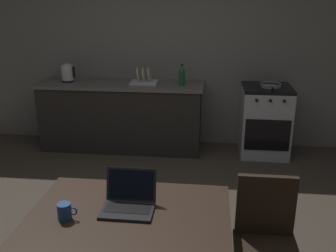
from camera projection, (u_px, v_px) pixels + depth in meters
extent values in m
plane|color=#473D33|center=(136.00, 240.00, 3.26)|extent=(12.00, 12.00, 0.00)
cube|color=gray|center=(190.00, 43.00, 5.06)|extent=(6.40, 0.10, 2.75)
cube|color=#282623|center=(122.00, 117.00, 5.13)|extent=(2.10, 0.60, 0.86)
cube|color=#66605B|center=(121.00, 84.00, 4.98)|extent=(2.16, 0.64, 0.04)
cube|color=#B7BABF|center=(265.00, 122.00, 4.93)|extent=(0.60, 0.60, 0.86)
cube|color=black|center=(268.00, 88.00, 4.78)|extent=(0.60, 0.60, 0.04)
cube|color=black|center=(267.00, 135.00, 4.66)|extent=(0.54, 0.01, 0.39)
cylinder|color=black|center=(257.00, 100.00, 4.53)|extent=(0.04, 0.02, 0.04)
cylinder|color=black|center=(271.00, 101.00, 4.51)|extent=(0.04, 0.02, 0.04)
cylinder|color=black|center=(284.00, 101.00, 4.50)|extent=(0.04, 0.02, 0.04)
cube|color=#332319|center=(129.00, 217.00, 2.32)|extent=(1.22, 0.86, 0.04)
cylinder|color=#332319|center=(68.00, 227.00, 2.85)|extent=(0.05, 0.05, 0.68)
cylinder|color=#332319|center=(217.00, 237.00, 2.73)|extent=(0.05, 0.05, 0.68)
cube|color=#2D2116|center=(266.00, 252.00, 2.40)|extent=(0.40, 0.40, 0.04)
cube|color=#2D2116|center=(266.00, 205.00, 2.49)|extent=(0.38, 0.04, 0.42)
cube|color=#232326|center=(127.00, 211.00, 2.34)|extent=(0.32, 0.22, 0.02)
cube|color=black|center=(128.00, 208.00, 2.35)|extent=(0.28, 0.12, 0.00)
cube|color=#232326|center=(131.00, 184.00, 2.43)|extent=(0.32, 0.06, 0.20)
cube|color=black|center=(131.00, 185.00, 2.43)|extent=(0.29, 0.05, 0.18)
cylinder|color=black|center=(68.00, 81.00, 5.05)|extent=(0.16, 0.16, 0.02)
cylinder|color=silver|center=(67.00, 73.00, 5.01)|extent=(0.15, 0.15, 0.20)
cylinder|color=silver|center=(67.00, 65.00, 4.98)|extent=(0.09, 0.09, 0.02)
cube|color=black|center=(74.00, 72.00, 5.00)|extent=(0.02, 0.02, 0.14)
cylinder|color=#19592D|center=(182.00, 78.00, 4.81)|extent=(0.07, 0.07, 0.19)
cone|color=#19592D|center=(182.00, 68.00, 4.77)|extent=(0.07, 0.07, 0.06)
cylinder|color=black|center=(182.00, 65.00, 4.76)|extent=(0.03, 0.03, 0.02)
cylinder|color=gray|center=(271.00, 86.00, 4.75)|extent=(0.24, 0.24, 0.01)
torus|color=gray|center=(271.00, 84.00, 4.74)|extent=(0.26, 0.26, 0.02)
cylinder|color=black|center=(273.00, 89.00, 4.55)|extent=(0.02, 0.18, 0.02)
cylinder|color=#264C8C|center=(64.00, 211.00, 2.25)|extent=(0.08, 0.08, 0.10)
torus|color=#264C8C|center=(73.00, 211.00, 2.25)|extent=(0.05, 0.01, 0.05)
cube|color=silver|center=(144.00, 82.00, 4.94)|extent=(0.34, 0.26, 0.03)
cylinder|color=beige|center=(139.00, 74.00, 4.91)|extent=(0.04, 0.18, 0.18)
cylinder|color=beige|center=(144.00, 74.00, 4.90)|extent=(0.04, 0.18, 0.18)
cylinder|color=beige|center=(149.00, 74.00, 4.90)|extent=(0.04, 0.18, 0.18)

